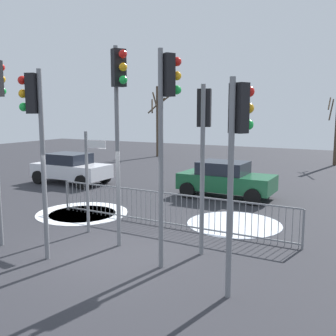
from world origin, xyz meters
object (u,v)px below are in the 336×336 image
at_px(car_white_mid, 71,168).
at_px(bare_tree_right, 158,120).
at_px(traffic_light_mid_left, 237,139).
at_px(traffic_light_foreground_left, 204,131).
at_px(traffic_light_foreground_right, 35,122).
at_px(traffic_light_rear_left, 119,102).
at_px(car_green_trailing, 226,179).
at_px(direction_sign_post, 89,177).
at_px(traffic_light_rear_right, 166,110).

distance_m(car_white_mid, bare_tree_right, 12.34).
xyz_separation_m(traffic_light_mid_left, traffic_light_foreground_left, (-1.45, 1.84, 0.02)).
bearing_deg(traffic_light_foreground_right, car_white_mid, 19.42).
bearing_deg(bare_tree_right, traffic_light_foreground_right, -67.85).
relative_size(traffic_light_rear_left, car_green_trailing, 1.34).
xyz_separation_m(traffic_light_foreground_right, direction_sign_post, (-0.28, 2.14, -1.61)).
height_order(direction_sign_post, bare_tree_right, bare_tree_right).
bearing_deg(traffic_light_foreground_right, bare_tree_right, 3.50).
relative_size(traffic_light_rear_right, traffic_light_rear_left, 0.95).
xyz_separation_m(traffic_light_rear_left, car_white_mid, (-7.37, 6.28, -2.95)).
relative_size(traffic_light_foreground_left, traffic_light_rear_left, 0.81).
bearing_deg(direction_sign_post, car_white_mid, 141.13).
bearing_deg(traffic_light_foreground_right, traffic_light_foreground_left, -74.25).
xyz_separation_m(traffic_light_mid_left, car_green_trailing, (-3.10, 8.07, -2.25)).
xyz_separation_m(traffic_light_mid_left, direction_sign_post, (-4.96, 1.77, -1.36)).
bearing_deg(bare_tree_right, car_white_mid, -80.80).
distance_m(traffic_light_rear_right, bare_tree_right, 21.77).
bearing_deg(traffic_light_mid_left, traffic_light_rear_left, -171.75).
relative_size(traffic_light_foreground_right, car_white_mid, 1.17).
bearing_deg(traffic_light_rear_left, direction_sign_post, -81.26).
height_order(car_white_mid, bare_tree_right, bare_tree_right).
xyz_separation_m(car_white_mid, bare_tree_right, (-1.94, 12.01, 2.08)).
bearing_deg(bare_tree_right, traffic_light_rear_right, -59.84).
distance_m(traffic_light_rear_right, direction_sign_post, 3.83).
height_order(traffic_light_foreground_left, bare_tree_right, bare_tree_right).
bearing_deg(car_white_mid, traffic_light_rear_left, -40.29).
distance_m(traffic_light_foreground_right, traffic_light_foreground_left, 3.93).
bearing_deg(traffic_light_rear_left, traffic_light_mid_left, 101.38).
bearing_deg(traffic_light_rear_right, traffic_light_foreground_left, 101.92).
relative_size(traffic_light_mid_left, car_green_trailing, 1.08).
bearing_deg(traffic_light_foreground_right, traffic_light_rear_left, -57.44).
distance_m(traffic_light_foreground_left, direction_sign_post, 3.78).
height_order(traffic_light_mid_left, traffic_light_foreground_left, traffic_light_foreground_left).
height_order(traffic_light_foreground_left, car_green_trailing, traffic_light_foreground_left).
xyz_separation_m(traffic_light_mid_left, bare_tree_right, (-12.75, 19.45, -0.17)).
distance_m(traffic_light_mid_left, direction_sign_post, 5.44).
relative_size(traffic_light_mid_left, direction_sign_post, 1.40).
xyz_separation_m(traffic_light_rear_right, car_green_trailing, (-1.28, 7.44, -2.76)).
distance_m(traffic_light_mid_left, traffic_light_rear_right, 1.99).
relative_size(traffic_light_mid_left, car_white_mid, 1.08).
bearing_deg(traffic_light_foreground_right, car_green_trailing, -29.26).
distance_m(traffic_light_foreground_left, bare_tree_right, 20.93).
bearing_deg(traffic_light_foreground_right, direction_sign_post, -11.16).
relative_size(traffic_light_foreground_right, direction_sign_post, 1.51).
relative_size(traffic_light_foreground_left, bare_tree_right, 0.77).
xyz_separation_m(direction_sign_post, car_green_trailing, (1.86, 6.31, -0.89)).
height_order(traffic_light_mid_left, traffic_light_foreground_right, traffic_light_foreground_right).
xyz_separation_m(traffic_light_foreground_right, car_white_mid, (-6.13, 7.82, -2.49)).
bearing_deg(traffic_light_mid_left, direction_sign_post, -172.57).
relative_size(traffic_light_rear_left, bare_tree_right, 0.95).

